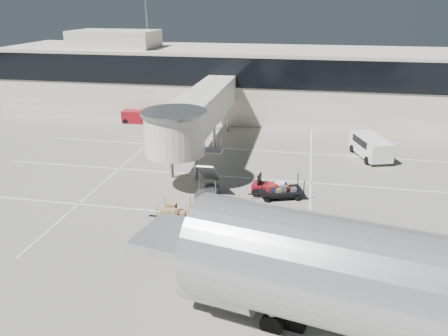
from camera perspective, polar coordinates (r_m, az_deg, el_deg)
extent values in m
plane|color=gray|center=(27.36, -1.65, -8.27)|extent=(140.00, 140.00, 0.00)
cube|color=silver|center=(29.07, -0.80, -6.36)|extent=(40.00, 0.15, 0.02)
cube|color=silver|center=(35.32, 1.49, -1.20)|extent=(40.00, 0.15, 0.02)
cube|color=silver|center=(41.81, 3.07, 2.38)|extent=(40.00, 0.15, 0.02)
cube|color=silver|center=(35.86, 11.26, -1.27)|extent=(0.15, 30.00, 0.02)
cube|color=silver|center=(38.96, -12.93, 0.43)|extent=(0.15, 30.00, 0.02)
cube|color=beige|center=(54.33, 5.24, 11.05)|extent=(64.00, 12.00, 8.00)
cube|color=black|center=(48.07, 4.56, 12.18)|extent=(64.00, 0.12, 3.20)
cube|color=beige|center=(56.45, -14.06, 16.04)|extent=(10.00, 6.00, 2.00)
cylinder|color=slate|center=(61.35, -9.82, 15.29)|extent=(0.36, 0.36, 15.00)
cube|color=silver|center=(40.40, -2.70, 8.05)|extent=(3.00, 18.00, 2.80)
cylinder|color=silver|center=(32.01, -6.44, 4.43)|extent=(4.40, 4.40, 3.00)
cylinder|color=slate|center=(31.59, -6.55, 7.21)|extent=(4.80, 4.80, 0.25)
cylinder|color=slate|center=(35.00, -6.86, 0.96)|extent=(0.28, 0.28, 2.90)
cylinder|color=slate|center=(34.47, -3.69, 0.75)|extent=(0.28, 0.28, 2.90)
cylinder|color=slate|center=(41.37, -3.98, 4.25)|extent=(0.28, 0.28, 2.90)
cylinder|color=slate|center=(40.92, -1.26, 4.11)|extent=(0.28, 0.28, 2.90)
cylinder|color=slate|center=(47.92, -1.86, 6.64)|extent=(0.28, 0.28, 2.90)
cylinder|color=slate|center=(47.53, 0.51, 6.53)|extent=(0.28, 0.28, 2.90)
cube|color=slate|center=(31.87, -2.18, -3.31)|extent=(1.40, 2.60, 0.50)
cube|color=slate|center=(31.88, -1.97, -0.66)|extent=(1.20, 2.60, 2.06)
cube|color=slate|center=(32.73, -1.46, 2.27)|extent=(1.40, 1.20, 0.12)
cube|color=maroon|center=(32.17, 5.78, -2.63)|extent=(2.41, 1.37, 0.57)
cube|color=white|center=(31.87, 7.31, -2.18)|extent=(0.79, 1.12, 0.33)
cube|color=black|center=(32.07, 4.65, -1.55)|extent=(0.23, 0.96, 0.86)
cylinder|color=black|center=(31.85, 4.18, -3.26)|extent=(0.64, 0.31, 0.61)
cylinder|color=black|center=(32.96, 4.70, -2.40)|extent=(0.64, 0.31, 0.61)
cylinder|color=black|center=(31.57, 6.88, -3.59)|extent=(0.64, 0.31, 0.61)
cylinder|color=black|center=(32.69, 7.31, -2.72)|extent=(0.64, 0.31, 0.61)
cube|color=black|center=(31.77, 7.34, -2.90)|extent=(3.52, 2.54, 0.13)
cube|color=black|center=(31.85, 7.32, -3.22)|extent=(3.14, 2.21, 0.26)
cube|color=black|center=(31.39, 3.87, -3.39)|extent=(0.73, 0.32, 0.08)
cylinder|color=black|center=(31.04, 5.66, -4.24)|extent=(0.39, 0.26, 0.36)
cylinder|color=black|center=(32.30, 5.07, -3.17)|extent=(0.39, 0.26, 0.36)
cylinder|color=black|center=(31.62, 9.59, -3.96)|extent=(0.39, 0.26, 0.36)
cylinder|color=black|center=(32.85, 8.86, -2.92)|extent=(0.39, 0.26, 0.36)
cylinder|color=black|center=(30.59, 4.97, -2.81)|extent=(0.07, 0.07, 0.95)
cylinder|color=black|center=(31.86, 4.40, -1.78)|extent=(0.07, 0.07, 0.95)
cylinder|color=black|center=(31.38, 10.41, -2.45)|extent=(0.07, 0.07, 0.95)
cylinder|color=black|center=(32.63, 9.64, -1.46)|extent=(0.07, 0.07, 0.95)
cube|color=#152142|center=(31.42, 7.70, -2.76)|extent=(0.63, 0.56, 0.32)
cube|color=#4A4B4F|center=(32.05, 7.26, -2.16)|extent=(0.50, 0.51, 0.40)
cube|color=olive|center=(31.51, 9.07, -2.68)|extent=(0.61, 0.54, 0.41)
cube|color=olive|center=(32.23, 8.48, -2.15)|extent=(0.44, 0.37, 0.34)
cube|color=#4A4B4F|center=(31.75, 6.17, -2.36)|extent=(0.60, 0.52, 0.38)
cube|color=olive|center=(31.45, 9.11, -2.82)|extent=(0.61, 0.51, 0.31)
cube|color=olive|center=(31.57, 5.26, -2.40)|extent=(0.53, 0.45, 0.45)
cube|color=#152142|center=(31.31, 7.45, -2.82)|extent=(0.55, 0.53, 0.34)
cube|color=#152142|center=(31.47, 9.25, -2.81)|extent=(0.58, 0.51, 0.31)
cube|color=#152142|center=(31.35, 8.14, -2.73)|extent=(0.53, 0.50, 0.43)
cube|color=#152142|center=(31.13, 6.35, -2.80)|extent=(0.52, 0.49, 0.44)
cube|color=black|center=(28.08, -1.04, -6.02)|extent=(3.69, 2.64, 0.13)
cube|color=black|center=(28.17, -1.04, -6.39)|extent=(3.30, 2.30, 0.28)
cube|color=black|center=(28.03, -5.25, -6.56)|extent=(0.77, 0.33, 0.09)
cylinder|color=black|center=(27.53, -3.29, -7.65)|extent=(0.41, 0.27, 0.38)
cylinder|color=black|center=(28.85, -3.53, -6.23)|extent=(0.41, 0.27, 0.38)
cylinder|color=black|center=(27.77, 1.56, -7.35)|extent=(0.41, 0.27, 0.38)
cylinder|color=black|center=(29.08, 1.09, -5.95)|extent=(0.41, 0.27, 0.38)
cylinder|color=#E3A20B|center=(27.07, -4.25, -5.99)|extent=(0.08, 0.08, 1.00)
cylinder|color=#E3A20B|center=(28.41, -4.45, -4.62)|extent=(0.08, 0.08, 1.00)
cylinder|color=#E3A20B|center=(27.41, 2.48, -5.59)|extent=(0.08, 0.08, 1.00)
cylinder|color=#E3A20B|center=(28.73, 1.96, -4.26)|extent=(0.08, 0.08, 1.00)
cube|color=#9E724C|center=(27.91, -0.46, -5.39)|extent=(0.69, 0.75, 0.57)
cube|color=#9E724C|center=(28.32, 1.19, -5.18)|extent=(0.75, 0.70, 0.40)
cube|color=#9E724C|center=(27.59, -0.18, -5.86)|extent=(0.68, 0.66, 0.45)
cube|color=#9E724C|center=(28.23, -2.15, -5.26)|extent=(0.83, 0.75, 0.41)
cube|color=#9E724C|center=(28.33, 0.49, -5.14)|extent=(0.65, 0.61, 0.42)
cube|color=#9E724C|center=(27.44, -1.39, -5.91)|extent=(0.64, 0.64, 0.56)
cube|color=#9E724C|center=(28.32, -2.82, -4.98)|extent=(0.65, 0.66, 0.59)
cube|color=#9E724C|center=(28.27, -1.99, -5.09)|extent=(0.57, 0.55, 0.52)
cube|color=black|center=(27.87, -5.06, -6.34)|extent=(3.33, 1.68, 0.13)
cube|color=black|center=(27.96, -5.05, -6.70)|extent=(3.00, 1.43, 0.28)
cube|color=black|center=(28.54, -9.03, -6.22)|extent=(0.78, 0.09, 0.09)
cylinder|color=black|center=(27.76, -7.78, -7.56)|extent=(0.38, 0.16, 0.38)
cylinder|color=black|center=(29.01, -6.85, -6.19)|extent=(0.38, 0.16, 0.38)
cylinder|color=black|center=(27.16, -3.09, -8.08)|extent=(0.38, 0.16, 0.38)
cylinder|color=black|center=(28.43, -2.35, -6.64)|extent=(0.38, 0.16, 0.38)
cylinder|color=#E3A20B|center=(27.47, -8.74, -5.78)|extent=(0.08, 0.08, 1.00)
cylinder|color=#E3A20B|center=(28.73, -7.75, -4.47)|extent=(0.08, 0.08, 1.00)
cylinder|color=#E3A20B|center=(26.63, -2.22, -6.45)|extent=(0.08, 0.08, 1.00)
cylinder|color=#E3A20B|center=(27.93, -1.51, -5.06)|extent=(0.08, 0.08, 1.00)
cube|color=#9E724C|center=(27.30, -4.47, -6.08)|extent=(0.47, 0.40, 0.60)
cube|color=#9E724C|center=(28.22, -6.45, -5.30)|extent=(0.69, 0.41, 0.52)
cube|color=#9E724C|center=(27.30, -5.24, -6.29)|extent=(0.69, 0.57, 0.44)
cube|color=#9E724C|center=(27.96, -2.82, -5.49)|extent=(0.68, 0.44, 0.47)
cube|color=#9E724C|center=(27.54, -6.80, -6.13)|extent=(0.53, 0.56, 0.41)
cube|color=#9E724C|center=(27.46, -3.09, -5.86)|extent=(0.61, 0.39, 0.61)
cube|color=#9E724C|center=(28.16, -7.32, -5.41)|extent=(0.52, 0.51, 0.50)
cube|color=#9E724C|center=(27.60, -6.98, -5.89)|extent=(0.70, 0.40, 0.57)
imported|color=#A9D816|center=(24.74, 1.43, -9.53)|extent=(0.70, 0.61, 1.63)
cube|color=white|center=(41.53, 18.62, 2.72)|extent=(3.44, 5.37, 1.61)
cube|color=white|center=(43.55, 17.37, 3.26)|extent=(2.00, 1.13, 0.94)
cube|color=black|center=(41.59, 18.57, 3.35)|extent=(2.89, 3.59, 0.64)
cylinder|color=black|center=(39.93, 18.18, 0.93)|extent=(0.45, 0.75, 0.71)
cylinder|color=black|center=(40.79, 20.71, 1.02)|extent=(0.45, 0.75, 0.71)
cylinder|color=black|center=(42.79, 16.40, 2.46)|extent=(0.45, 0.75, 0.71)
cylinder|color=black|center=(43.60, 18.79, 2.52)|extent=(0.45, 0.75, 0.71)
cube|color=maroon|center=(52.06, -11.14, 6.59)|extent=(3.64, 1.62, 1.42)
cube|color=black|center=(51.32, -9.51, 7.53)|extent=(0.95, 1.35, 0.50)
cylinder|color=black|center=(52.03, -12.73, 5.98)|extent=(0.58, 0.25, 0.57)
cylinder|color=black|center=(53.22, -12.22, 6.35)|extent=(0.58, 0.25, 0.57)
cylinder|color=black|center=(51.12, -9.95, 5.91)|extent=(0.58, 0.25, 0.57)
cylinder|color=black|center=(52.33, -9.49, 6.30)|extent=(0.58, 0.25, 0.57)
cylinder|color=silver|center=(18.30, 23.96, -14.33)|extent=(18.46, 8.00, 4.48)
cube|color=silver|center=(18.83, 4.68, -11.27)|extent=(11.61, 5.33, 0.39)
cylinder|color=silver|center=(20.21, -0.13, -14.22)|extent=(3.81, 3.20, 2.58)
cube|color=silver|center=(19.64, -0.14, -11.82)|extent=(0.93, 0.45, 1.23)
cylinder|color=slate|center=(20.11, 9.25, -18.77)|extent=(0.34, 0.34, 1.23)
cylinder|color=black|center=(20.29, 9.20, -19.38)|extent=(1.06, 0.55, 1.01)
cylinder|color=slate|center=(19.75, 6.31, -18.41)|extent=(0.31, 0.31, 1.79)
cylinder|color=black|center=(20.11, 6.25, -19.64)|extent=(1.06, 0.55, 1.01)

